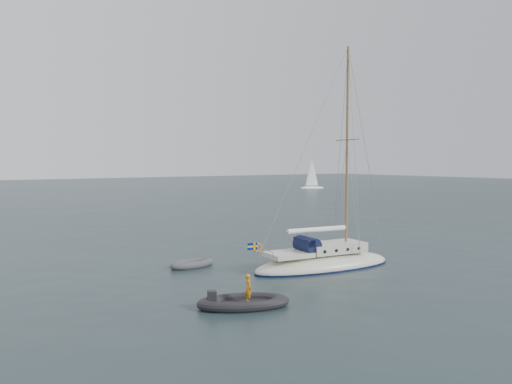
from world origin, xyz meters
TOP-DOWN VIEW (x-y plane):
  - ground at (0.00, 0.00)m, footprint 300.00×300.00m
  - sailboat at (1.36, -2.47)m, footprint 9.13×2.74m
  - dinghy at (-4.60, 2.02)m, footprint 2.79×1.26m
  - rib at (-6.45, -6.20)m, footprint 3.88×1.77m
  - distant_yacht_b at (53.97, 59.50)m, footprint 5.64×3.01m

SIDE VIEW (x-z plane):
  - ground at x=0.00m, z-range 0.00..0.00m
  - dinghy at x=-4.60m, z-range -0.02..0.38m
  - rib at x=-6.45m, z-range -0.48..0.93m
  - sailboat at x=1.36m, z-range -5.52..7.48m
  - distant_yacht_b at x=53.97m, z-range -0.54..6.92m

